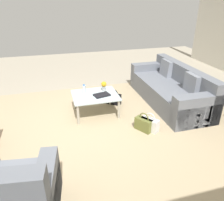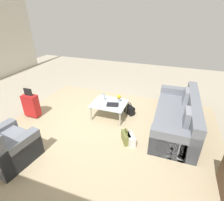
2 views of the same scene
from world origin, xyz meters
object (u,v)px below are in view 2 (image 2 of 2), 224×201
Objects in this scene: armchair at (5,149)px; handbag_white at (130,139)px; couch at (179,118)px; handbag_olive at (126,137)px; coffee_table at (109,105)px; suitcase_red at (31,105)px; flower_vase at (119,98)px; handbag_black at (129,110)px; water_bottle at (104,97)px; coffee_table_book at (113,105)px.

handbag_white is at bearing -148.95° from armchair.
couch is 1.45m from handbag_olive.
coffee_table is 2.53× the size of handbag_white.
handbag_olive is at bearing 176.68° from suitcase_red.
suitcase_red is 2.73m from handbag_olive.
flower_vase reaches higher than handbag_olive.
handbag_black is (-0.27, -0.18, -0.42)m from flower_vase.
water_bottle is 1.47m from handbag_white.
couch is 6.62× the size of handbag_olive.
water_bottle is 0.57× the size of handbag_white.
armchair is at bearing 36.18° from couch.
couch reaches higher than flower_vase.
coffee_table is 0.27m from water_bottle.
handbag_black is (-2.49, -1.03, -0.23)m from suitcase_red.
handbag_olive is (-0.49, 1.01, -0.42)m from flower_vase.
handbag_olive and handbag_white have the same top height.
flower_vase is 0.53m from handbag_black.
armchair reaches higher than handbag_olive.
water_bottle is 1.98m from suitcase_red.
flower_vase is 2.39m from suitcase_red.
coffee_table is at bearing 34.29° from flower_vase.
coffee_table is at bearing -47.20° from handbag_white.
coffee_table_book is 0.86× the size of handbag_white.
flower_vase is 0.57× the size of handbag_black.
water_bottle is at bearing -42.64° from coffee_table_book.
armchair is 2.77× the size of handbag_black.
suitcase_red is 2.84m from handbag_white.
coffee_table is 0.16m from coffee_table_book.
flower_vase is (-1.53, -2.32, 0.25)m from armchair.
water_bottle is at bearing -0.00° from couch.
coffee_table_book is at bearing -124.38° from armchair.
armchair is (3.10, 2.27, 0.01)m from couch.
coffee_table_book is 1.50× the size of flower_vase.
handbag_white is (-0.60, 1.04, -0.42)m from flower_vase.
flower_vase is at bearing -173.21° from water_bottle.
armchair is at bearing 42.34° from coffee_table_book.
coffee_table is 0.32m from flower_vase.
suitcase_red is at bearing -3.32° from handbag_olive.
flower_vase is 1.20m from handbag_olive.
armchair is 2.49m from handbag_white.
water_bottle is 0.57× the size of handbag_olive.
suitcase_red is at bearing 11.91° from couch.
coffee_table_book is 0.36× the size of suitcase_red.
handbag_white is (-0.82, 0.89, -0.25)m from coffee_table.
coffee_table is (1.79, 0.10, 0.08)m from couch.
water_bottle is at bearing -44.02° from handbag_white.
water_bottle reaches higher than coffee_table.
flower_vase is (-0.42, -0.05, 0.03)m from water_bottle.
couch is 6.62× the size of handbag_black.
coffee_table_book is at bearing 150.64° from water_bottle.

